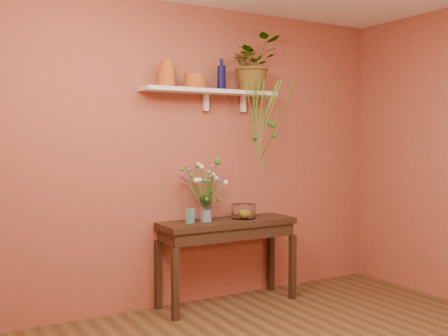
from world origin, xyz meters
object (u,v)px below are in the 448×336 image
at_px(spider_plant, 253,64).
at_px(terracotta_jug, 167,73).
at_px(glass_vase, 206,211).
at_px(glass_bowl, 244,212).
at_px(blue_bottle, 221,77).
at_px(sideboard, 227,232).
at_px(bouquet, 205,180).

bearing_deg(spider_plant, terracotta_jug, -178.64).
xyz_separation_m(glass_vase, glass_bowl, (0.40, -0.00, -0.03)).
relative_size(blue_bottle, glass_bowl, 1.29).
xyz_separation_m(sideboard, spider_plant, (0.33, 0.09, 1.54)).
height_order(spider_plant, glass_bowl, spider_plant).
height_order(spider_plant, glass_vase, spider_plant).
relative_size(sideboard, blue_bottle, 4.42).
height_order(blue_bottle, glass_vase, blue_bottle).
relative_size(spider_plant, bouquet, 1.13).
height_order(blue_bottle, bouquet, blue_bottle).
height_order(terracotta_jug, glass_bowl, terracotta_jug).
relative_size(spider_plant, glass_bowl, 2.35).
bearing_deg(spider_plant, blue_bottle, 177.39).
distance_m(spider_plant, bouquet, 1.20).
relative_size(sideboard, glass_vase, 5.63).
xyz_separation_m(glass_vase, bouquet, (0.00, 0.01, 0.27)).
distance_m(glass_vase, glass_bowl, 0.40).
distance_m(terracotta_jug, glass_bowl, 1.43).
bearing_deg(glass_vase, terracotta_jug, 171.17).
height_order(terracotta_jug, bouquet, terracotta_jug).
xyz_separation_m(terracotta_jug, blue_bottle, (0.56, 0.04, -0.00)).
height_order(glass_vase, glass_bowl, glass_vase).
bearing_deg(terracotta_jug, glass_vase, -8.83).
bearing_deg(sideboard, glass_vase, 177.25).
distance_m(sideboard, glass_vase, 0.30).
bearing_deg(sideboard, blue_bottle, 92.69).
height_order(glass_vase, bouquet, bouquet).
relative_size(bouquet, glass_bowl, 2.08).
bearing_deg(sideboard, bouquet, 174.27).
bearing_deg(glass_bowl, sideboard, -177.35).
relative_size(sideboard, bouquet, 2.75).
xyz_separation_m(terracotta_jug, glass_bowl, (0.74, -0.06, -1.23)).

